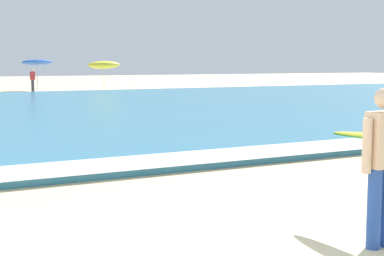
% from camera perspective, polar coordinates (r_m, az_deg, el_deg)
% --- Properties ---
extents(surf_foam, '(120.00, 1.42, 0.01)m').
position_cam_1_polar(surf_foam, '(10.16, -14.32, -4.09)').
color(surf_foam, white).
rests_on(surf_foam, sea).
extents(beach_umbrella_4, '(2.13, 2.15, 2.27)m').
position_cam_1_polar(beach_umbrella_4, '(42.04, -15.33, 6.40)').
color(beach_umbrella_4, beige).
rests_on(beach_umbrella_4, ground).
extents(beach_umbrella_5, '(2.26, 2.29, 2.16)m').
position_cam_1_polar(beach_umbrella_5, '(41.35, -8.88, 6.29)').
color(beach_umbrella_5, beige).
rests_on(beach_umbrella_5, ground).
extents(beachgoer_near_row_left, '(0.32, 0.20, 1.58)m').
position_cam_1_polar(beachgoer_near_row_left, '(39.68, -15.75, 4.70)').
color(beachgoer_near_row_left, '#383842').
rests_on(beachgoer_near_row_left, ground).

